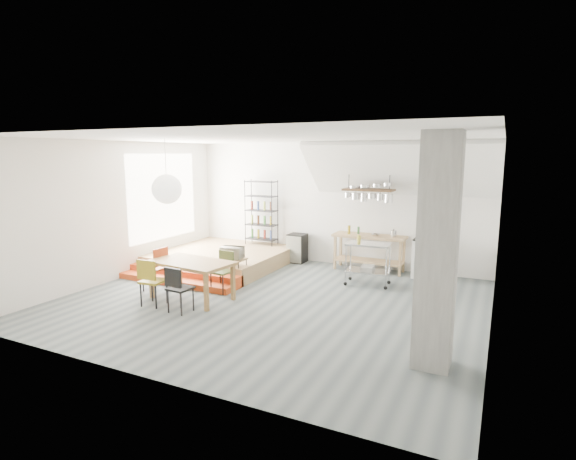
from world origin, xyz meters
The scene contains 26 objects.
floor centered at (0.00, 0.00, 0.00)m, with size 8.00×8.00×0.00m, color #4D5659.
wall_back centered at (0.00, 3.50, 1.60)m, with size 8.00×0.04×3.20m, color silver.
wall_left centered at (-4.00, 0.00, 1.60)m, with size 0.04×7.00×3.20m, color silver.
wall_right centered at (4.00, 0.00, 1.60)m, with size 0.04×7.00×3.20m, color silver.
ceiling centered at (0.00, 0.00, 3.20)m, with size 8.00×7.00×0.02m, color white.
slope_ceiling centered at (1.80, 2.90, 2.55)m, with size 4.40×1.80×0.15m, color white.
window_pane centered at (-3.98, 1.50, 1.80)m, with size 0.02×2.50×2.20m, color white.
platform centered at (-2.50, 2.00, 0.20)m, with size 3.00×3.00×0.40m, color #A37E51.
step_lower centered at (-2.50, 0.05, 0.07)m, with size 3.00×0.35×0.13m, color #C64317.
step_upper centered at (-2.50, 0.40, 0.13)m, with size 3.00×0.35×0.27m, color #C64317.
concrete_column centered at (3.30, -1.50, 1.60)m, with size 0.50×0.50×3.20m, color slate.
kitchen_counter centered at (1.10, 3.15, 0.63)m, with size 1.80×0.60×0.91m.
stove centered at (2.50, 3.16, 0.48)m, with size 0.60×0.60×1.18m.
pot_rack centered at (1.13, 2.92, 1.98)m, with size 1.20×0.50×1.43m.
wire_shelving centered at (-2.00, 3.20, 1.33)m, with size 0.88×0.38×1.80m.
microwave_shelf centered at (-1.40, 0.75, 0.55)m, with size 0.60×0.40×0.16m.
paper_lantern centered at (-2.10, -0.53, 2.20)m, with size 0.60×0.60×0.60m, color white.
dining_table centered at (-1.50, -0.59, 0.70)m, with size 1.74×1.10×0.78m.
chair_mustard centered at (-1.92, -1.30, 0.56)m, with size 0.47×0.47×0.94m.
chair_black centered at (-1.22, -1.37, 0.52)m, with size 0.43×0.43×0.88m.
chair_olive centered at (-1.21, 0.12, 0.52)m, with size 0.43×0.43×0.87m.
chair_red centered at (-2.50, -0.48, 0.57)m, with size 0.45×0.45×0.95m.
rolling_cart centered at (1.42, 1.91, 0.62)m, with size 1.01×0.62×0.95m.
mini_fridge centered at (-0.90, 3.20, 0.39)m, with size 0.46×0.46×0.78m, color black.
microwave centered at (-1.40, 0.75, 0.70)m, with size 0.49×0.33×0.27m, color beige.
bowl centered at (1.26, 3.10, 0.94)m, with size 0.21×0.21×0.05m, color silver.
Camera 1 is at (4.04, -7.62, 2.89)m, focal length 28.00 mm.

